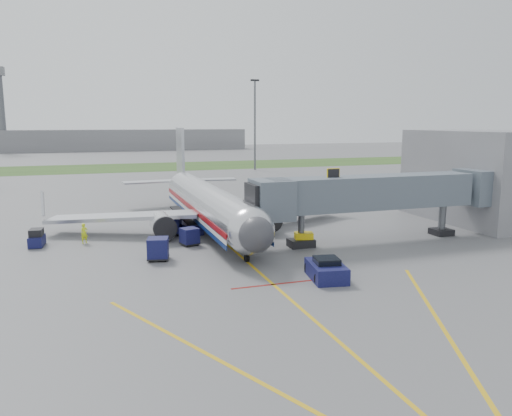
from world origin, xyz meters
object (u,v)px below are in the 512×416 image
object	(u,v)px
airliner	(208,203)
belt_loader	(187,227)
ramp_worker	(84,233)
baggage_tug	(37,239)
pushback_tug	(326,270)

from	to	relation	value
airliner	belt_loader	distance (m)	3.51
belt_loader	ramp_worker	world-z (taller)	belt_loader
baggage_tug	belt_loader	bearing A→B (deg)	5.19
airliner	pushback_tug	distance (m)	19.78
ramp_worker	belt_loader	bearing A→B (deg)	-19.44
pushback_tug	ramp_worker	xyz separation A→B (m)	(-16.23, 16.45, 0.28)
baggage_tug	belt_loader	xyz separation A→B (m)	(13.75, 1.25, -0.11)
baggage_tug	belt_loader	world-z (taller)	belt_loader
pushback_tug	belt_loader	size ratio (longest dim) A/B	0.81
pushback_tug	baggage_tug	size ratio (longest dim) A/B	1.72
baggage_tug	ramp_worker	size ratio (longest dim) A/B	1.26
airliner	belt_loader	xyz separation A→B (m)	(-2.52, -1.32, -2.06)
belt_loader	ramp_worker	distance (m)	9.84
pushback_tug	ramp_worker	size ratio (longest dim) A/B	2.17
airliner	baggage_tug	world-z (taller)	airliner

